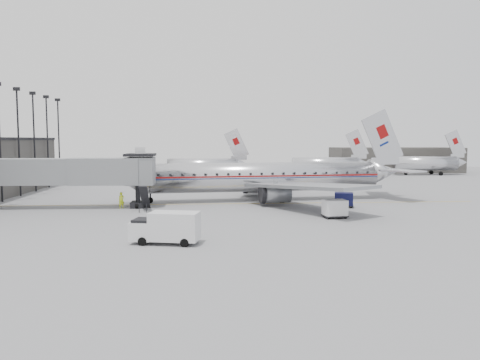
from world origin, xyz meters
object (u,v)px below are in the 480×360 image
object	(u,v)px
baggage_cart_white	(335,208)
ramp_worker	(121,200)
baggage_cart_navy	(344,200)
airliner	(267,177)
service_van	(166,227)

from	to	relation	value
baggage_cart_white	ramp_worker	distance (m)	24.42
baggage_cart_navy	baggage_cart_white	size ratio (longest dim) A/B	1.02
airliner	service_van	bearing A→B (deg)	-120.25
service_van	ramp_worker	xyz separation A→B (m)	(-6.77, 18.99, -0.35)
service_van	ramp_worker	distance (m)	20.16
ramp_worker	baggage_cart_white	bearing A→B (deg)	-51.45
airliner	ramp_worker	world-z (taller)	airliner
service_van	baggage_cart_white	distance (m)	19.46
service_van	baggage_cart_navy	bearing A→B (deg)	55.08
service_van	ramp_worker	bearing A→B (deg)	121.74
airliner	service_van	distance (m)	27.48
airliner	baggage_cart_navy	xyz separation A→B (m)	(8.21, -7.09, -2.15)
airliner	baggage_cart_white	distance (m)	15.36
baggage_cart_navy	ramp_worker	bearing A→B (deg)	-165.70
service_van	baggage_cart_navy	distance (m)	26.40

